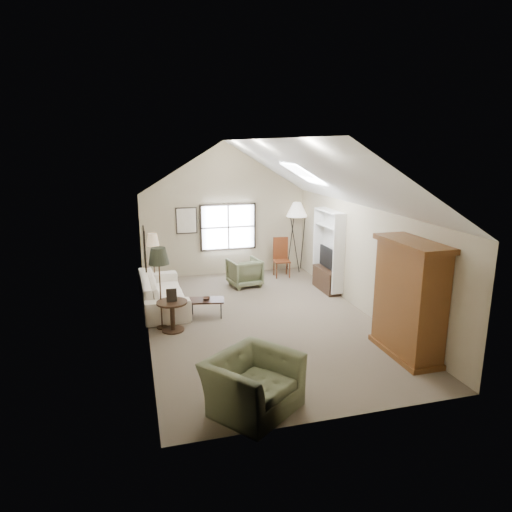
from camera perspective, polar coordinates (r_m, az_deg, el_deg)
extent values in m
cube|color=#726651|center=(10.50, 0.58, -7.95)|extent=(5.00, 8.00, 0.01)
cube|color=tan|center=(13.89, -3.92, 2.83)|extent=(5.00, 0.01, 2.50)
cube|color=tan|center=(6.56, 10.35, -10.20)|extent=(5.00, 0.01, 2.50)
cube|color=tan|center=(9.74, -13.70, -2.33)|extent=(0.01, 8.00, 2.50)
cube|color=tan|center=(11.03, 13.19, -0.42)|extent=(0.01, 8.00, 2.50)
cube|color=black|center=(13.84, -3.50, 3.64)|extent=(1.72, 0.08, 1.42)
cube|color=black|center=(9.91, -13.75, 0.93)|extent=(0.68, 0.04, 0.88)
cube|color=black|center=(13.61, -8.69, 4.40)|extent=(0.62, 0.04, 0.78)
cube|color=brown|center=(8.94, 18.60, -5.13)|extent=(0.60, 1.50, 2.20)
cube|color=white|center=(12.37, 9.03, 0.84)|extent=(0.32, 1.30, 2.10)
cube|color=#382316|center=(12.58, 8.80, -2.94)|extent=(0.34, 1.18, 0.60)
cube|color=black|center=(12.42, 8.90, -0.20)|extent=(0.05, 0.90, 0.55)
imported|color=silver|center=(11.44, -11.63, -4.35)|extent=(1.11, 2.65, 0.77)
imported|color=#586043|center=(7.07, -0.42, -15.67)|extent=(1.70, 1.66, 0.83)
imported|color=#5F6547|center=(12.82, -1.45, -2.06)|extent=(0.96, 0.98, 0.77)
cube|color=#311D14|center=(10.66, -6.20, -6.48)|extent=(0.88, 0.60, 0.41)
imported|color=#321C14|center=(10.59, -6.23, -5.31)|extent=(0.23, 0.23, 0.05)
cylinder|color=#372716|center=(9.96, -10.39, -7.40)|extent=(0.68, 0.68, 0.66)
cube|color=maroon|center=(13.66, 3.25, -0.20)|extent=(0.50, 0.50, 1.17)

